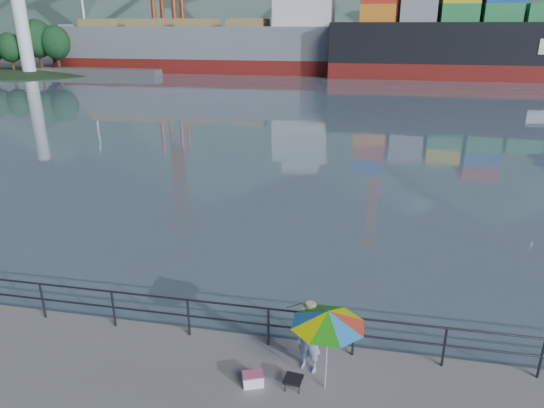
{
  "coord_description": "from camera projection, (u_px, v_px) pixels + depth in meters",
  "views": [
    {
      "loc": [
        2.97,
        -7.87,
        7.24
      ],
      "look_at": [
        0.24,
        6.0,
        2.0
      ],
      "focal_mm": 32.0,
      "sensor_mm": 36.0,
      "label": 1
    }
  ],
  "objects": [
    {
      "name": "lighthouse_islet",
      "position": [
        1.0,
        71.0,
        77.21
      ],
      "size": [
        48.0,
        26.4,
        19.2
      ],
      "color": "#263F1E",
      "rests_on": "ground"
    },
    {
      "name": "fishing_rod",
      "position": [
        293.0,
        337.0,
        11.95
      ],
      "size": [
        0.64,
        1.61,
        1.21
      ],
      "primitive_type": "cylinder",
      "rotation": [
        0.96,
        0.0,
        0.37
      ],
      "color": "black",
      "rests_on": "ground"
    },
    {
      "name": "bulk_carrier",
      "position": [
        217.0,
        45.0,
        80.59
      ],
      "size": [
        51.71,
        8.95,
        14.5
      ],
      "color": "maroon",
      "rests_on": "ground"
    },
    {
      "name": "far_dock",
      "position": [
        408.0,
        65.0,
        94.04
      ],
      "size": [
        200.0,
        40.0,
        0.4
      ],
      "primitive_type": "cube",
      "color": "#514F4C",
      "rests_on": "ground"
    },
    {
      "name": "fisherman",
      "position": [
        310.0,
        340.0,
        10.58
      ],
      "size": [
        0.66,
        0.54,
        1.55
      ],
      "primitive_type": "imported",
      "rotation": [
        0.0,
        0.0,
        -0.33
      ],
      "color": "#29548E",
      "rests_on": "ground"
    },
    {
      "name": "beach_umbrella",
      "position": [
        328.0,
        318.0,
        9.69
      ],
      "size": [
        2.03,
        2.03,
        1.89
      ],
      "color": "white",
      "rests_on": "ground"
    },
    {
      "name": "guardrail",
      "position": [
        228.0,
        321.0,
        11.68
      ],
      "size": [
        22.0,
        0.06,
        1.03
      ],
      "color": "#2D3033",
      "rests_on": "ground"
    },
    {
      "name": "cooler_bag",
      "position": [
        253.0,
        380.0,
        10.33
      ],
      "size": [
        0.51,
        0.42,
        0.25
      ],
      "primitive_type": "cube",
      "rotation": [
        0.0,
        0.0,
        0.37
      ],
      "color": "white",
      "rests_on": "ground"
    },
    {
      "name": "harbor_water",
      "position": [
        360.0,
        54.0,
        129.9
      ],
      "size": [
        500.0,
        280.0,
        0.0
      ],
      "primitive_type": "cube",
      "color": "slate",
      "rests_on": "ground"
    },
    {
      "name": "folding_stool",
      "position": [
        293.0,
        383.0,
        10.24
      ],
      "size": [
        0.42,
        0.42,
        0.25
      ],
      "color": "black",
      "rests_on": "ground"
    }
  ]
}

